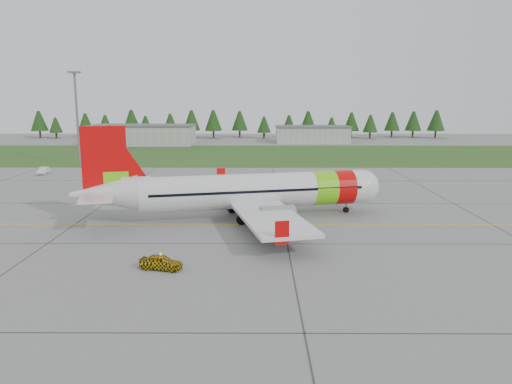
{
  "coord_description": "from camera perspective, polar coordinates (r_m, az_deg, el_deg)",
  "views": [
    {
      "loc": [
        7.04,
        -49.9,
        14.99
      ],
      "look_at": [
        6.71,
        8.68,
        3.84
      ],
      "focal_mm": 35.0,
      "sensor_mm": 36.0,
      "label": 1
    }
  ],
  "objects": [
    {
      "name": "treeline",
      "position": [
        188.3,
        -1.84,
        7.73
      ],
      "size": [
        160.0,
        8.0,
        10.0
      ],
      "primitive_type": null,
      "color": "#1C3F14",
      "rests_on": "ground"
    },
    {
      "name": "taxi_guideline",
      "position": [
        60.22,
        -6.42,
        -3.7
      ],
      "size": [
        120.0,
        0.25,
        0.02
      ],
      "primitive_type": "cube",
      "color": "gold",
      "rests_on": "ground"
    },
    {
      "name": "hangar_east",
      "position": [
        169.31,
        6.45,
        6.51
      ],
      "size": [
        24.0,
        12.0,
        5.2
      ],
      "primitive_type": "cube",
      "color": "#A8A8A3",
      "rests_on": "ground"
    },
    {
      "name": "aircraft",
      "position": [
        62.46,
        -0.83,
        0.07
      ],
      "size": [
        38.33,
        36.0,
        11.78
      ],
      "rotation": [
        0.0,
        0.0,
        0.23
      ],
      "color": "silver",
      "rests_on": "ground"
    },
    {
      "name": "follow_me_car",
      "position": [
        44.91,
        -10.87,
        -6.35
      ],
      "size": [
        1.62,
        1.8,
        3.84
      ],
      "primitive_type": "imported",
      "rotation": [
        0.0,
        0.0,
        1.34
      ],
      "color": "yellow",
      "rests_on": "ground"
    },
    {
      "name": "service_van",
      "position": [
        107.51,
        -23.19,
        3.0
      ],
      "size": [
        1.56,
        1.49,
        4.14
      ],
      "primitive_type": "imported",
      "rotation": [
        0.0,
        0.0,
        0.09
      ],
      "color": "silver",
      "rests_on": "ground"
    },
    {
      "name": "hangar_west",
      "position": [
        164.57,
        -12.77,
        6.33
      ],
      "size": [
        32.0,
        14.0,
        6.0
      ],
      "primitive_type": "cube",
      "color": "#A8A8A3",
      "rests_on": "ground"
    },
    {
      "name": "grass_strip",
      "position": [
        132.93,
        -2.73,
        4.29
      ],
      "size": [
        320.0,
        50.0,
        0.03
      ],
      "primitive_type": "cube",
      "color": "#30561E",
      "rests_on": "ground"
    },
    {
      "name": "floodlight_mast",
      "position": [
        114.85,
        -19.74,
        7.66
      ],
      "size": [
        0.5,
        0.5,
        20.0
      ],
      "primitive_type": "cylinder",
      "color": "slate",
      "rests_on": "ground"
    },
    {
      "name": "ground",
      "position": [
        52.58,
        -7.43,
        -5.89
      ],
      "size": [
        320.0,
        320.0,
        0.0
      ],
      "primitive_type": "plane",
      "color": "gray",
      "rests_on": "ground"
    }
  ]
}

